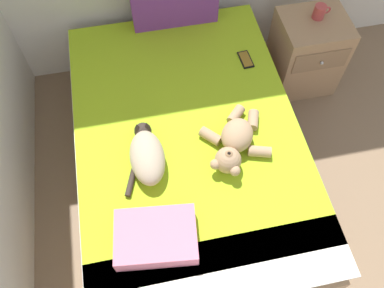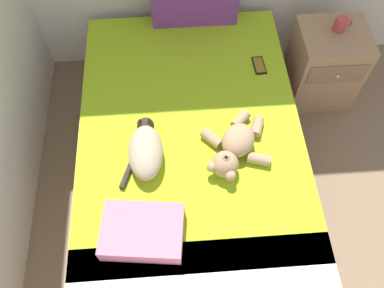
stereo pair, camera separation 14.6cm
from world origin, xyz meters
name	(u,v)px [view 2 (the right image)]	position (x,y,z in m)	size (l,w,h in m)	color
bed	(190,150)	(1.06, 3.15, 0.25)	(1.37, 2.01, 0.51)	#9E7A56
cat	(146,150)	(0.80, 2.97, 0.58)	(0.25, 0.42, 0.15)	tan
teddy_bear	(234,147)	(1.29, 2.95, 0.58)	(0.39, 0.48, 0.16)	tan
cell_phone	(259,65)	(1.54, 3.60, 0.52)	(0.08, 0.15, 0.01)	black
throw_pillow	(143,232)	(0.78, 2.51, 0.57)	(0.40, 0.28, 0.11)	#D1728C
nightstand	(324,65)	(2.07, 3.76, 0.30)	(0.46, 0.44, 0.60)	#9E7A56
mug	(341,24)	(2.09, 3.80, 0.65)	(0.12, 0.08, 0.09)	#B23F3F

